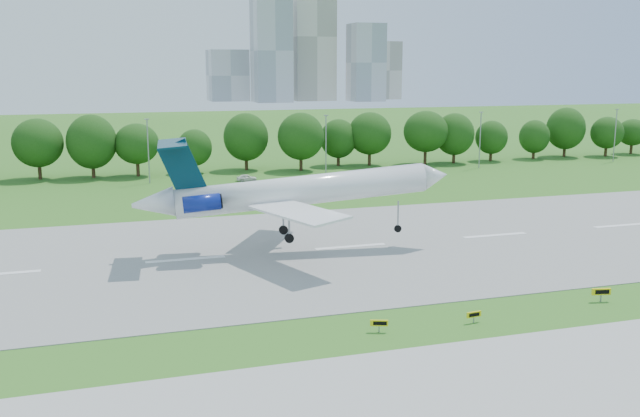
% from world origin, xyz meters
% --- Properties ---
extents(ground, '(600.00, 600.00, 0.00)m').
position_xyz_m(ground, '(0.00, 0.00, 0.00)').
color(ground, '#2F6219').
rests_on(ground, ground).
extents(runway, '(400.00, 45.00, 0.08)m').
position_xyz_m(runway, '(0.00, 25.00, 0.04)').
color(runway, gray).
rests_on(runway, ground).
extents(taxiway, '(400.00, 23.00, 0.08)m').
position_xyz_m(taxiway, '(0.00, -18.00, 0.04)').
color(taxiway, '#ADADA8').
rests_on(taxiway, ground).
extents(tree_line, '(288.40, 8.40, 10.40)m').
position_xyz_m(tree_line, '(0.00, 92.00, 6.19)').
color(tree_line, '#382314').
rests_on(tree_line, ground).
extents(light_poles, '(175.90, 0.25, 12.19)m').
position_xyz_m(light_poles, '(-2.50, 82.00, 6.34)').
color(light_poles, gray).
rests_on(light_poles, ground).
extents(skyline, '(127.00, 52.00, 80.00)m').
position_xyz_m(skyline, '(100.16, 390.61, 30.46)').
color(skyline, '#B2B2B7').
rests_on(skyline, ground).
extents(airliner, '(37.98, 27.46, 12.18)m').
position_xyz_m(airliner, '(-7.96, 25.18, 7.38)').
color(airliner, white).
rests_on(airliner, ground).
extents(taxi_sign_left, '(1.43, 0.32, 1.00)m').
position_xyz_m(taxi_sign_left, '(1.36, -2.82, 0.74)').
color(taxi_sign_left, gray).
rests_on(taxi_sign_left, ground).
extents(taxi_sign_centre, '(1.48, 0.67, 1.06)m').
position_xyz_m(taxi_sign_centre, '(-7.28, -2.47, 0.78)').
color(taxi_sign_centre, gray).
rests_on(taxi_sign_centre, ground).
extents(taxi_sign_right, '(1.84, 0.56, 1.29)m').
position_xyz_m(taxi_sign_right, '(15.58, -1.33, 0.95)').
color(taxi_sign_right, gray).
rests_on(taxi_sign_right, ground).
extents(service_vehicle_b, '(3.91, 1.69, 1.31)m').
position_xyz_m(service_vehicle_b, '(-1.93, 79.24, 0.66)').
color(service_vehicle_b, silver).
rests_on(service_vehicle_b, ground).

